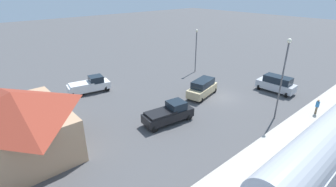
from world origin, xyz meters
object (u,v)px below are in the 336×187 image
(suv_tan, at_px, (202,88))
(light_pole_near_platform, at_px, (283,71))
(pedestrian_on_platform, at_px, (317,106))
(suv_silver, at_px, (276,84))
(pickup_white, at_px, (90,85))
(pickup_black, at_px, (169,113))
(light_pole_lot_center, at_px, (196,45))
(station_building, at_px, (18,122))

(suv_tan, bearing_deg, light_pole_near_platform, -170.56)
(pedestrian_on_platform, distance_m, suv_silver, 7.10)
(pickup_white, relative_size, light_pole_near_platform, 0.66)
(suv_silver, distance_m, pickup_white, 25.11)
(pickup_black, relative_size, suv_silver, 1.12)
(pedestrian_on_platform, xyz_separation_m, light_pole_lot_center, (19.33, -1.33, 3.17))
(suv_silver, height_order, pickup_white, suv_silver)
(pedestrian_on_platform, bearing_deg, light_pole_near_platform, 54.29)
(pickup_white, bearing_deg, suv_tan, -136.00)
(suv_silver, distance_m, light_pole_near_platform, 8.97)
(station_building, bearing_deg, light_pole_lot_center, -78.70)
(pedestrian_on_platform, relative_size, pickup_black, 0.30)
(suv_silver, bearing_deg, pedestrian_on_platform, 152.31)
(pickup_white, distance_m, light_pole_lot_center, 17.72)
(light_pole_lot_center, bearing_deg, station_building, 101.30)
(station_building, distance_m, pedestrian_on_platform, 29.31)
(station_building, bearing_deg, pickup_white, -48.85)
(station_building, distance_m, light_pole_lot_center, 27.65)
(suv_tan, bearing_deg, station_building, 84.28)
(suv_silver, xyz_separation_m, light_pole_lot_center, (13.04, 1.96, 3.30))
(station_building, relative_size, pickup_white, 1.79)
(pedestrian_on_platform, bearing_deg, suv_tan, 24.07)
(light_pole_near_platform, bearing_deg, pedestrian_on_platform, -125.71)
(station_building, bearing_deg, suv_silver, -104.73)
(suv_silver, distance_m, light_pole_lot_center, 13.60)
(station_building, relative_size, pedestrian_on_platform, 5.92)
(light_pole_lot_center, bearing_deg, pedestrian_on_platform, 176.05)
(pickup_black, bearing_deg, pickup_white, 11.82)
(pickup_white, bearing_deg, light_pole_near_platform, -149.08)
(station_building, height_order, pedestrian_on_platform, station_building)
(pedestrian_on_platform, xyz_separation_m, suv_silver, (6.28, -3.30, -0.13))
(light_pole_near_platform, bearing_deg, suv_tan, 9.44)
(station_building, bearing_deg, pedestrian_on_platform, -118.40)
(pickup_black, distance_m, light_pole_lot_center, 17.63)
(pedestrian_on_platform, height_order, pickup_white, pickup_white)
(pedestrian_on_platform, relative_size, suv_tan, 0.33)
(pickup_white, xyz_separation_m, light_pole_lot_center, (-3.34, -17.06, 3.42))
(suv_tan, relative_size, light_pole_lot_center, 0.75)
(station_building, relative_size, pickup_black, 1.80)
(light_pole_lot_center, bearing_deg, pickup_white, 78.93)
(pickup_black, height_order, light_pole_near_platform, light_pole_near_platform)
(light_pole_near_platform, xyz_separation_m, light_pole_lot_center, (16.61, -5.12, -0.91))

